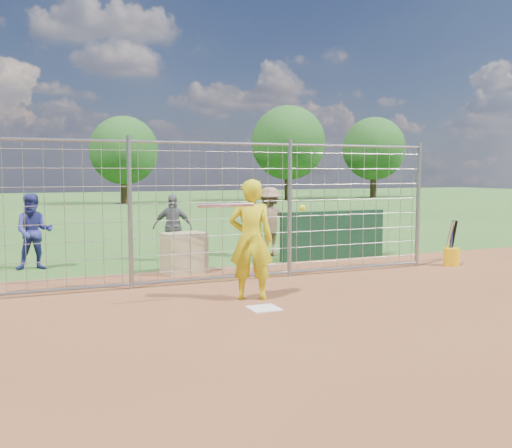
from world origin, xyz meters
name	(u,v)px	position (x,y,z in m)	size (l,w,h in m)	color
ground	(258,306)	(0.00, 0.00, 0.00)	(100.00, 100.00, 0.00)	#2D591E
infield_dirt	(376,370)	(0.00, -3.00, 0.01)	(18.00, 18.00, 0.00)	brown
home_plate	(264,308)	(0.00, -0.20, 0.01)	(0.43, 0.43, 0.02)	silver
dugout_wall	(333,235)	(3.40, 3.60, 0.55)	(2.60, 0.20, 1.10)	#11381E
batter	(251,240)	(0.07, 0.46, 0.94)	(0.69, 0.45, 1.88)	#D1C712
bystander_a	(34,232)	(-2.95, 4.72, 0.78)	(0.76, 0.59, 1.56)	navy
bystander_b	(172,228)	(-0.06, 4.75, 0.75)	(0.88, 0.37, 1.50)	slate
bystander_c	(270,222)	(2.24, 4.55, 0.82)	(1.06, 0.61, 1.63)	#8A674B
equipment_bin	(184,253)	(-0.25, 3.13, 0.40)	(0.80, 0.55, 0.80)	tan
equipment_in_play	(245,206)	(-0.12, 0.21, 1.49)	(1.74, 0.10, 0.16)	silver
bucket_with_bats	(452,254)	(5.22, 1.76, 0.25)	(0.34, 0.37, 0.98)	#F7B20D
backstop_fence	(214,213)	(0.00, 2.00, 1.26)	(9.08, 0.08, 2.60)	gray
tree_line	(125,144)	(3.13, 28.13, 3.71)	(44.66, 6.72, 6.48)	#3F2B19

